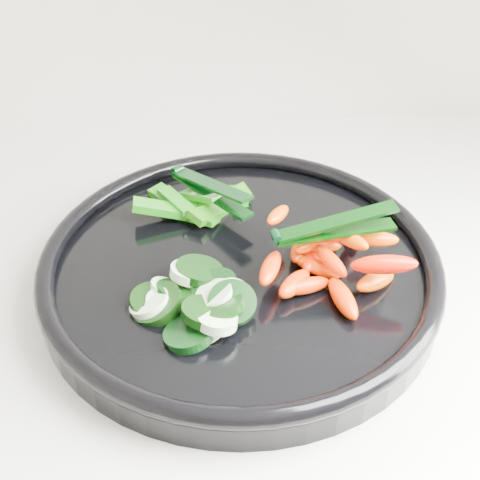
{
  "coord_description": "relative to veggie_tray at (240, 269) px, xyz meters",
  "views": [
    {
      "loc": [
        -0.57,
        1.19,
        1.36
      ],
      "look_at": [
        -0.54,
        1.67,
        0.99
      ],
      "focal_mm": 50.0,
      "sensor_mm": 36.0,
      "label": 1
    }
  ],
  "objects": [
    {
      "name": "carrot_pile",
      "position": [
        0.08,
        -0.01,
        0.02
      ],
      "size": [
        0.14,
        0.15,
        0.06
      ],
      "color": "#F92C00",
      "rests_on": "veggie_tray"
    },
    {
      "name": "pepper_pile",
      "position": [
        -0.04,
        0.09,
        0.01
      ],
      "size": [
        0.12,
        0.08,
        0.04
      ],
      "color": "#146509",
      "rests_on": "veggie_tray"
    },
    {
      "name": "veggie_tray",
      "position": [
        0.0,
        0.0,
        0.0
      ],
      "size": [
        0.43,
        0.43,
        0.04
      ],
      "color": "black",
      "rests_on": "counter"
    },
    {
      "name": "tong_carrot",
      "position": [
        0.08,
        -0.01,
        0.05
      ],
      "size": [
        0.11,
        0.03,
        0.02
      ],
      "color": "black",
      "rests_on": "carrot_pile"
    },
    {
      "name": "tong_pepper",
      "position": [
        -0.03,
        0.09,
        0.03
      ],
      "size": [
        0.08,
        0.1,
        0.02
      ],
      "color": "black",
      "rests_on": "pepper_pile"
    },
    {
      "name": "cucumber_pile",
      "position": [
        -0.05,
        -0.05,
        0.01
      ],
      "size": [
        0.13,
        0.12,
        0.04
      ],
      "color": "black",
      "rests_on": "veggie_tray"
    }
  ]
}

